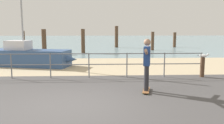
# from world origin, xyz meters

# --- Properties ---
(ground_plane) EXTENTS (24.00, 10.00, 0.04)m
(ground_plane) POSITION_xyz_m (0.00, -1.00, 0.00)
(ground_plane) COLOR #474444
(ground_plane) RESTS_ON ground
(beach_strip) EXTENTS (24.00, 6.00, 0.04)m
(beach_strip) POSITION_xyz_m (0.00, 7.00, 0.00)
(beach_strip) COLOR tan
(beach_strip) RESTS_ON ground
(sea_surface) EXTENTS (72.00, 50.00, 0.04)m
(sea_surface) POSITION_xyz_m (0.00, 35.00, 0.00)
(sea_surface) COLOR #75939E
(sea_surface) RESTS_ON ground
(railing_fence) EXTENTS (11.10, 0.05, 1.05)m
(railing_fence) POSITION_xyz_m (-0.59, 3.60, 0.70)
(railing_fence) COLOR slate
(railing_fence) RESTS_ON ground
(sailboat) EXTENTS (5.06, 2.42, 5.87)m
(sailboat) POSITION_xyz_m (-3.06, 6.81, 0.53)
(sailboat) COLOR #335184
(sailboat) RESTS_ON ground
(skateboard) EXTENTS (0.39, 0.82, 0.08)m
(skateboard) POSITION_xyz_m (2.16, 1.30, 0.07)
(skateboard) COLOR brown
(skateboard) RESTS_ON ground
(skateboarder) EXTENTS (0.44, 1.42, 1.65)m
(skateboarder) POSITION_xyz_m (2.16, 1.30, 1.02)
(skateboarder) COLOR #26262B
(skateboarder) RESTS_ON skateboard
(bollard_short) EXTENTS (0.18, 0.18, 0.85)m
(bollard_short) POSITION_xyz_m (4.96, 3.54, 0.42)
(bollard_short) COLOR #513826
(bollard_short) RESTS_ON ground
(seagull) EXTENTS (0.43, 0.32, 0.18)m
(seagull) POSITION_xyz_m (4.97, 3.53, 0.92)
(seagull) COLOR white
(seagull) RESTS_ON bollard_short
(groyne_post_0) EXTENTS (0.24, 0.24, 1.80)m
(groyne_post_0) POSITION_xyz_m (-7.09, 18.22, 0.90)
(groyne_post_0) COLOR #513826
(groyne_post_0) RESTS_ON ground
(groyne_post_1) EXTENTS (0.37, 0.37, 1.99)m
(groyne_post_1) POSITION_xyz_m (-3.94, 13.46, 1.00)
(groyne_post_1) COLOR #513826
(groyne_post_1) RESTS_ON ground
(groyne_post_2) EXTENTS (0.32, 0.32, 2.00)m
(groyne_post_2) POSITION_xyz_m (-0.79, 13.66, 1.00)
(groyne_post_2) COLOR #513826
(groyne_post_2) RESTS_ON ground
(groyne_post_3) EXTENTS (0.36, 0.36, 2.30)m
(groyne_post_3) POSITION_xyz_m (2.36, 19.36, 1.15)
(groyne_post_3) COLOR #513826
(groyne_post_3) RESTS_ON ground
(groyne_post_4) EXTENTS (0.29, 0.29, 1.74)m
(groyne_post_4) POSITION_xyz_m (5.50, 15.85, 0.87)
(groyne_post_4) COLOR #513826
(groyne_post_4) RESTS_ON ground
(groyne_post_5) EXTENTS (0.33, 0.33, 1.62)m
(groyne_post_5) POSITION_xyz_m (8.65, 19.26, 0.81)
(groyne_post_5) COLOR #513826
(groyne_post_5) RESTS_ON ground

